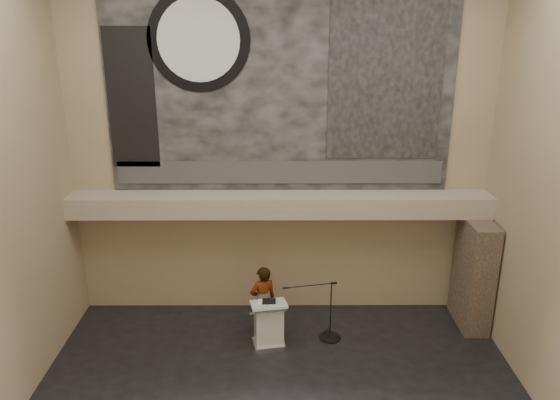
{
  "coord_description": "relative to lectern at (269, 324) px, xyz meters",
  "views": [
    {
      "loc": [
        -0.04,
        -8.63,
        7.28
      ],
      "look_at": [
        0.0,
        3.2,
        3.2
      ],
      "focal_mm": 35.0,
      "sensor_mm": 36.0,
      "label": 1
    }
  ],
  "objects": [
    {
      "name": "sprinkler_left",
      "position": [
        -1.34,
        1.35,
        2.12
      ],
      "size": [
        0.04,
        0.04,
        0.06
      ],
      "primitive_type": "cylinder",
      "color": "#B2893D",
      "rests_on": "soffit"
    },
    {
      "name": "soffit",
      "position": [
        0.26,
        1.4,
        2.4
      ],
      "size": [
        10.0,
        0.8,
        0.5
      ],
      "primitive_type": "cube",
      "color": "gray",
      "rests_on": "wall_back"
    },
    {
      "name": "banner_brick_print",
      "position": [
        -3.14,
        1.73,
        4.85
      ],
      "size": [
        1.1,
        0.02,
        3.2
      ],
      "primitive_type": "cube",
      "color": "black",
      "rests_on": "banner"
    },
    {
      "name": "wall_front",
      "position": [
        0.26,
        -6.2,
        3.7
      ],
      "size": [
        10.0,
        0.02,
        8.5
      ],
      "primitive_type": "cube",
      "color": "#917E5C",
      "rests_on": "floor"
    },
    {
      "name": "papers",
      "position": [
        -0.13,
        0.0,
        0.55
      ],
      "size": [
        0.24,
        0.32,
        0.0
      ],
      "primitive_type": "cube",
      "rotation": [
        0.0,
        0.0,
        -0.07
      ],
      "color": "white",
      "rests_on": "lectern"
    },
    {
      "name": "banner_text_strip",
      "position": [
        0.26,
        1.73,
        3.1
      ],
      "size": [
        7.76,
        0.02,
        0.55
      ],
      "primitive_type": "cube",
      "color": "#303030",
      "rests_on": "banner"
    },
    {
      "name": "banner_clock_face",
      "position": [
        -1.54,
        1.71,
        6.15
      ],
      "size": [
        1.84,
        0.02,
        1.84
      ],
      "primitive_type": "cylinder",
      "rotation": [
        1.57,
        0.0,
        0.0
      ],
      "color": "silver",
      "rests_on": "banner"
    },
    {
      "name": "banner_building_print",
      "position": [
        2.66,
        1.73,
        5.25
      ],
      "size": [
        2.6,
        0.02,
        3.6
      ],
      "primitive_type": "cube",
      "color": "black",
      "rests_on": "banner"
    },
    {
      "name": "wall_back",
      "position": [
        0.26,
        1.8,
        3.7
      ],
      "size": [
        10.0,
        0.02,
        8.5
      ],
      "primitive_type": "cube",
      "color": "#917E5C",
      "rests_on": "floor"
    },
    {
      "name": "mic_stand",
      "position": [
        1.4,
        0.28,
        -0.34
      ],
      "size": [
        1.37,
        0.52,
        1.47
      ],
      "rotation": [
        0.0,
        0.0,
        0.2
      ],
      "color": "black",
      "rests_on": "floor"
    },
    {
      "name": "stone_pier",
      "position": [
        4.91,
        0.95,
        0.8
      ],
      "size": [
        0.6,
        1.4,
        2.7
      ],
      "primitive_type": "cube",
      "color": "#3E3126",
      "rests_on": "floor"
    },
    {
      "name": "banner",
      "position": [
        0.26,
        1.77,
        5.15
      ],
      "size": [
        8.0,
        0.05,
        5.0
      ],
      "primitive_type": "cube",
      "color": "black",
      "rests_on": "wall_back"
    },
    {
      "name": "lectern",
      "position": [
        0.0,
        0.0,
        0.0
      ],
      "size": [
        0.89,
        0.7,
        1.14
      ],
      "rotation": [
        0.0,
        0.0,
        0.18
      ],
      "color": "silver",
      "rests_on": "floor"
    },
    {
      "name": "binder",
      "position": [
        0.01,
        0.02,
        0.56
      ],
      "size": [
        0.31,
        0.25,
        0.04
      ],
      "primitive_type": "cube",
      "rotation": [
        0.0,
        0.0,
        0.01
      ],
      "color": "black",
      "rests_on": "lectern"
    },
    {
      "name": "banner_clock_rim",
      "position": [
        -1.54,
        1.73,
        6.15
      ],
      "size": [
        2.3,
        0.02,
        2.3
      ],
      "primitive_type": "cylinder",
      "rotation": [
        1.57,
        0.0,
        0.0
      ],
      "color": "black",
      "rests_on": "banner"
    },
    {
      "name": "sprinkler_right",
      "position": [
        2.16,
        1.35,
        2.12
      ],
      "size": [
        0.04,
        0.04,
        0.06
      ],
      "primitive_type": "cylinder",
      "color": "#B2893D",
      "rests_on": "soffit"
    },
    {
      "name": "speaker_person",
      "position": [
        -0.14,
        0.48,
        0.32
      ],
      "size": [
        0.75,
        0.63,
        1.75
      ],
      "primitive_type": "imported",
      "rotation": [
        0.0,
        0.0,
        3.52
      ],
      "color": "beige",
      "rests_on": "floor"
    }
  ]
}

